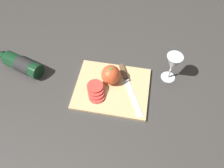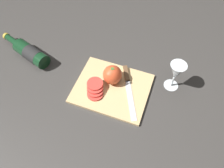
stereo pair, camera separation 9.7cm
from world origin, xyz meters
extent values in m
plane|color=#383533|center=(0.00, 0.00, 0.00)|extent=(3.00, 3.00, 0.00)
cube|color=tan|center=(-0.02, 0.02, 0.01)|extent=(0.35, 0.28, 0.01)
cylinder|color=#14381E|center=(-0.47, 0.05, 0.04)|extent=(0.21, 0.13, 0.08)
cone|color=#14381E|center=(-0.58, 0.09, 0.04)|extent=(0.04, 0.08, 0.07)
cylinder|color=black|center=(-0.46, 0.05, 0.04)|extent=(0.10, 0.10, 0.08)
cylinder|color=silver|center=(0.25, 0.13, 0.00)|extent=(0.07, 0.07, 0.00)
cylinder|color=silver|center=(0.25, 0.13, 0.03)|extent=(0.01, 0.01, 0.06)
cone|color=silver|center=(0.25, 0.13, 0.11)|extent=(0.07, 0.07, 0.09)
cone|color=beige|center=(0.25, 0.13, 0.08)|extent=(0.03, 0.03, 0.04)
sphere|color=#DB4C28|center=(-0.03, 0.05, 0.06)|extent=(0.09, 0.09, 0.09)
cylinder|color=#47702D|center=(-0.03, 0.05, 0.10)|extent=(0.02, 0.02, 0.01)
cube|color=silver|center=(0.09, -0.03, 0.01)|extent=(0.11, 0.19, 0.00)
cube|color=silver|center=(0.05, 0.06, 0.02)|extent=(0.02, 0.02, 0.01)
cube|color=brown|center=(0.03, 0.11, 0.02)|extent=(0.06, 0.10, 0.01)
cylinder|color=#D63D33|center=(-0.08, -0.05, 0.02)|extent=(0.08, 0.08, 0.01)
cylinder|color=#D63D33|center=(-0.08, -0.04, 0.03)|extent=(0.08, 0.08, 0.01)
cylinder|color=#D63D33|center=(-0.08, -0.02, 0.03)|extent=(0.08, 0.08, 0.01)
cylinder|color=#D63D33|center=(-0.09, -0.01, 0.04)|extent=(0.08, 0.08, 0.01)
camera|label=1|loc=(0.08, -0.54, 0.88)|focal=35.00mm
camera|label=2|loc=(0.18, -0.52, 0.88)|focal=35.00mm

